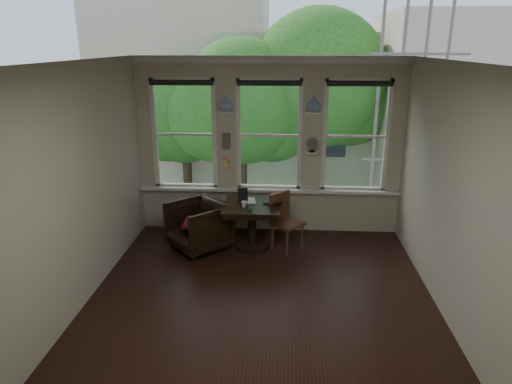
# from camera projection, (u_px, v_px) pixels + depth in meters

# --- Properties ---
(ground) EXTENTS (4.50, 4.50, 0.00)m
(ground) POSITION_uv_depth(u_px,v_px,m) (262.00, 292.00, 6.14)
(ground) COLOR black
(ground) RESTS_ON ground
(ceiling) EXTENTS (4.50, 4.50, 0.00)m
(ceiling) POSITION_uv_depth(u_px,v_px,m) (263.00, 61.00, 5.20)
(ceiling) COLOR silver
(ceiling) RESTS_ON ground
(wall_back) EXTENTS (4.50, 0.00, 4.50)m
(wall_back) POSITION_uv_depth(u_px,v_px,m) (269.00, 147.00, 7.80)
(wall_back) COLOR beige
(wall_back) RESTS_ON ground
(wall_front) EXTENTS (4.50, 0.00, 4.50)m
(wall_front) POSITION_uv_depth(u_px,v_px,m) (247.00, 272.00, 3.54)
(wall_front) COLOR beige
(wall_front) RESTS_ON ground
(wall_left) EXTENTS (0.00, 4.50, 4.50)m
(wall_left) POSITION_uv_depth(u_px,v_px,m) (86.00, 182.00, 5.81)
(wall_left) COLOR beige
(wall_left) RESTS_ON ground
(wall_right) EXTENTS (0.00, 4.50, 4.50)m
(wall_right) POSITION_uv_depth(u_px,v_px,m) (447.00, 189.00, 5.53)
(wall_right) COLOR beige
(wall_right) RESTS_ON ground
(window_left) EXTENTS (1.10, 0.12, 1.90)m
(window_left) POSITION_uv_depth(u_px,v_px,m) (185.00, 134.00, 7.83)
(window_left) COLOR white
(window_left) RESTS_ON ground
(window_center) EXTENTS (1.10, 0.12, 1.90)m
(window_center) POSITION_uv_depth(u_px,v_px,m) (269.00, 135.00, 7.74)
(window_center) COLOR white
(window_center) RESTS_ON ground
(window_right) EXTENTS (1.10, 0.12, 1.90)m
(window_right) POSITION_uv_depth(u_px,v_px,m) (355.00, 136.00, 7.65)
(window_right) COLOR white
(window_right) RESTS_ON ground
(shelf_left) EXTENTS (0.26, 0.16, 0.03)m
(shelf_left) POSITION_uv_depth(u_px,v_px,m) (226.00, 112.00, 7.57)
(shelf_left) COLOR white
(shelf_left) RESTS_ON ground
(shelf_right) EXTENTS (0.26, 0.16, 0.03)m
(shelf_right) POSITION_uv_depth(u_px,v_px,m) (313.00, 113.00, 7.48)
(shelf_right) COLOR white
(shelf_right) RESTS_ON ground
(intercom) EXTENTS (0.14, 0.06, 0.28)m
(intercom) POSITION_uv_depth(u_px,v_px,m) (226.00, 141.00, 7.75)
(intercom) COLOR #59544F
(intercom) RESTS_ON ground
(sticky_notes) EXTENTS (0.16, 0.01, 0.24)m
(sticky_notes) POSITION_uv_depth(u_px,v_px,m) (227.00, 161.00, 7.87)
(sticky_notes) COLOR pink
(sticky_notes) RESTS_ON ground
(desk_fan) EXTENTS (0.20, 0.20, 0.24)m
(desk_fan) POSITION_uv_depth(u_px,v_px,m) (312.00, 147.00, 7.64)
(desk_fan) COLOR #59544F
(desk_fan) RESTS_ON ground
(vase_left) EXTENTS (0.24, 0.24, 0.25)m
(vase_left) POSITION_uv_depth(u_px,v_px,m) (225.00, 103.00, 7.52)
(vase_left) COLOR white
(vase_left) RESTS_ON shelf_left
(vase_right) EXTENTS (0.24, 0.24, 0.25)m
(vase_right) POSITION_uv_depth(u_px,v_px,m) (314.00, 104.00, 7.43)
(vase_right) COLOR white
(vase_right) RESTS_ON shelf_right
(table) EXTENTS (0.90, 0.90, 0.75)m
(table) POSITION_uv_depth(u_px,v_px,m) (252.00, 226.00, 7.37)
(table) COLOR black
(table) RESTS_ON ground
(armchair_left) EXTENTS (1.20, 1.20, 0.78)m
(armchair_left) POSITION_uv_depth(u_px,v_px,m) (199.00, 226.00, 7.33)
(armchair_left) COLOR black
(armchair_left) RESTS_ON ground
(cushion_red) EXTENTS (0.45, 0.45, 0.06)m
(cushion_red) POSITION_uv_depth(u_px,v_px,m) (199.00, 222.00, 7.32)
(cushion_red) COLOR maroon
(cushion_red) RESTS_ON armchair_left
(side_chair_right) EXTENTS (0.59, 0.59, 0.92)m
(side_chair_right) POSITION_uv_depth(u_px,v_px,m) (288.00, 223.00, 7.27)
(side_chair_right) COLOR #4E2C1B
(side_chair_right) RESTS_ON ground
(laptop) EXTENTS (0.34, 0.25, 0.02)m
(laptop) POSITION_uv_depth(u_px,v_px,m) (272.00, 204.00, 7.21)
(laptop) COLOR black
(laptop) RESTS_ON table
(mug) EXTENTS (0.13, 0.13, 0.09)m
(mug) POSITION_uv_depth(u_px,v_px,m) (244.00, 204.00, 7.11)
(mug) COLOR white
(mug) RESTS_ON table
(drinking_glass) EXTENTS (0.14, 0.14, 0.10)m
(drinking_glass) POSITION_uv_depth(u_px,v_px,m) (249.00, 208.00, 6.94)
(drinking_glass) COLOR white
(drinking_glass) RESTS_ON table
(tablet) EXTENTS (0.17, 0.11, 0.22)m
(tablet) POSITION_uv_depth(u_px,v_px,m) (243.00, 195.00, 7.36)
(tablet) COLOR black
(tablet) RESTS_ON table
(papers) EXTENTS (0.26, 0.33, 0.00)m
(papers) POSITION_uv_depth(u_px,v_px,m) (249.00, 201.00, 7.41)
(papers) COLOR silver
(papers) RESTS_ON table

